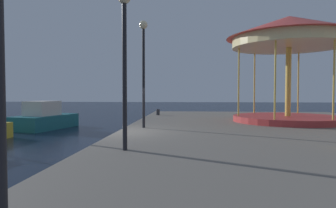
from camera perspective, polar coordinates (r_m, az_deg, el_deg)
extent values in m
plane|color=black|center=(12.01, -9.65, -8.95)|extent=(120.00, 120.00, 0.00)
cube|color=slate|center=(12.19, 22.80, -7.01)|extent=(13.40, 24.96, 0.80)
cube|color=#19606B|center=(20.69, -22.48, -3.18)|extent=(3.07, 4.54, 0.87)
cube|color=beige|center=(20.46, -22.93, -0.75)|extent=(1.90, 2.13, 0.91)
cube|color=#4C6070|center=(21.15, -21.32, -0.15)|extent=(1.29, 0.40, 0.41)
cylinder|color=#B23333|center=(16.69, 21.93, -2.65)|extent=(5.56, 5.56, 0.30)
cylinder|color=gold|center=(16.65, 22.02, 3.94)|extent=(0.28, 0.28, 3.53)
cylinder|color=#F2E099|center=(16.83, 22.13, 10.82)|extent=(5.72, 5.72, 0.50)
cone|color=#C63D38|center=(16.97, 22.17, 13.50)|extent=(6.36, 6.36, 1.11)
cylinder|color=gold|center=(19.12, 23.66, 3.67)|extent=(0.08, 0.08, 3.53)
cylinder|color=gold|center=(18.45, 16.21, 3.83)|extent=(0.08, 0.08, 3.53)
cylinder|color=gold|center=(16.07, 13.37, 4.11)|extent=(0.08, 0.08, 3.53)
cylinder|color=gold|center=(14.19, 19.82, 4.30)|extent=(0.08, 0.08, 3.53)
cylinder|color=gold|center=(15.06, 29.16, 4.02)|extent=(0.08, 0.08, 3.53)
cylinder|color=black|center=(7.88, -8.31, 5.00)|extent=(0.12, 0.12, 3.81)
cylinder|color=black|center=(12.84, -4.70, 4.85)|extent=(0.12, 0.12, 4.22)
sphere|color=#F9E5B2|center=(13.15, -4.73, 14.87)|extent=(0.36, 0.36, 0.36)
cylinder|color=#2D2D33|center=(20.04, -1.94, -1.56)|extent=(0.24, 0.24, 0.40)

